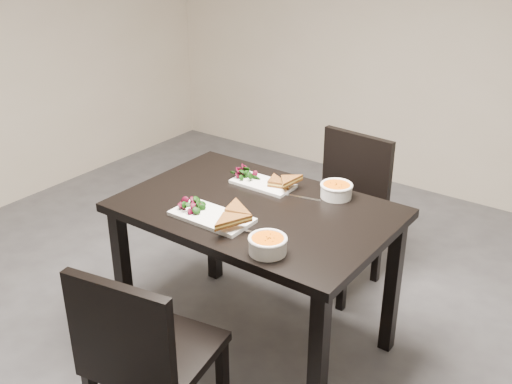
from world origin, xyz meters
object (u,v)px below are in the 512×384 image
soup_bowl_near (268,244)px  plate_far (263,184)px  plate_near (212,217)px  soup_bowl_far (336,190)px  table (256,226)px  chair_near (143,353)px  chair_far (344,202)px

soup_bowl_near → plate_far: bearing=127.0°
plate_far → soup_bowl_near: bearing=-53.0°
plate_near → soup_bowl_far: (0.32, 0.50, 0.03)m
soup_bowl_near → plate_far: size_ratio=0.51×
table → plate_far: plate_far is taller
chair_near → plate_near: 0.65m
plate_near → plate_far: (-0.02, 0.41, -0.00)m
plate_near → table: bearing=68.4°
chair_far → plate_near: (-0.13, -0.97, 0.27)m
soup_bowl_near → plate_far: soup_bowl_near is taller
table → soup_bowl_near: soup_bowl_near is taller
plate_near → plate_far: plate_near is taller
table → plate_far: 0.25m
chair_near → table: bearing=84.1°
chair_far → plate_near: size_ratio=2.40×
chair_near → chair_far: size_ratio=1.00×
chair_near → plate_near: chair_near is taller
soup_bowl_near → plate_far: (-0.37, 0.50, -0.03)m
plate_far → soup_bowl_far: bearing=14.7°
chair_far → soup_bowl_near: bearing=-73.8°
table → plate_near: bearing=-111.6°
table → chair_far: bearing=86.4°
plate_near → soup_bowl_far: 0.60m
soup_bowl_near → soup_bowl_far: 0.59m
chair_near → chair_far: 1.54m
soup_bowl_near → chair_far: bearing=101.9°
plate_far → soup_bowl_far: 0.36m
chair_far → plate_far: chair_far is taller
plate_near → soup_bowl_far: size_ratio=2.37×
plate_far → soup_bowl_far: soup_bowl_far is taller
soup_bowl_far → plate_near: bearing=-122.9°
chair_near → plate_near: (-0.14, 0.57, 0.27)m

